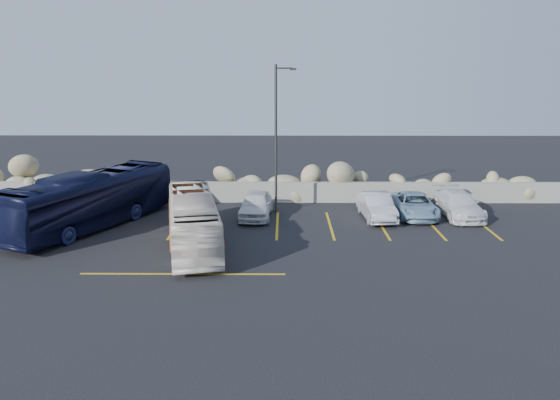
{
  "coord_description": "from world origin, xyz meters",
  "views": [
    {
      "loc": [
        2.95,
        -19.71,
        7.81
      ],
      "look_at": [
        2.76,
        4.0,
        2.06
      ],
      "focal_mm": 35.0,
      "sensor_mm": 36.0,
      "label": 1
    }
  ],
  "objects_px": {
    "tour_coach": "(91,200)",
    "vintage_bus": "(193,220)",
    "lamppost": "(277,135)",
    "car_b": "(376,206)",
    "car_d": "(414,205)",
    "car_a": "(256,205)",
    "car_c": "(458,205)"
  },
  "relations": [
    {
      "from": "vintage_bus",
      "to": "car_c",
      "type": "bearing_deg",
      "value": 8.64
    },
    {
      "from": "tour_coach",
      "to": "vintage_bus",
      "type": "bearing_deg",
      "value": -2.51
    },
    {
      "from": "car_a",
      "to": "car_c",
      "type": "relative_size",
      "value": 0.89
    },
    {
      "from": "tour_coach",
      "to": "car_a",
      "type": "distance_m",
      "value": 8.37
    },
    {
      "from": "vintage_bus",
      "to": "car_d",
      "type": "relative_size",
      "value": 1.92
    },
    {
      "from": "lamppost",
      "to": "car_a",
      "type": "relative_size",
      "value": 1.97
    },
    {
      "from": "lamppost",
      "to": "vintage_bus",
      "type": "bearing_deg",
      "value": -122.7
    },
    {
      "from": "lamppost",
      "to": "vintage_bus",
      "type": "relative_size",
      "value": 0.95
    },
    {
      "from": "car_b",
      "to": "car_c",
      "type": "relative_size",
      "value": 0.9
    },
    {
      "from": "car_c",
      "to": "tour_coach",
      "type": "bearing_deg",
      "value": -175.24
    },
    {
      "from": "car_d",
      "to": "lamppost",
      "type": "bearing_deg",
      "value": 175.77
    },
    {
      "from": "vintage_bus",
      "to": "car_a",
      "type": "relative_size",
      "value": 2.08
    },
    {
      "from": "lamppost",
      "to": "car_a",
      "type": "distance_m",
      "value": 3.89
    },
    {
      "from": "lamppost",
      "to": "car_d",
      "type": "height_order",
      "value": "lamppost"
    },
    {
      "from": "car_a",
      "to": "car_b",
      "type": "distance_m",
      "value": 6.42
    },
    {
      "from": "car_d",
      "to": "tour_coach",
      "type": "bearing_deg",
      "value": -171.62
    },
    {
      "from": "lamppost",
      "to": "car_d",
      "type": "distance_m",
      "value": 8.32
    },
    {
      "from": "car_d",
      "to": "car_a",
      "type": "bearing_deg",
      "value": -177.27
    },
    {
      "from": "lamppost",
      "to": "car_b",
      "type": "bearing_deg",
      "value": -12.2
    },
    {
      "from": "lamppost",
      "to": "car_c",
      "type": "height_order",
      "value": "lamppost"
    },
    {
      "from": "tour_coach",
      "to": "car_c",
      "type": "distance_m",
      "value": 19.14
    },
    {
      "from": "lamppost",
      "to": "car_b",
      "type": "relative_size",
      "value": 1.96
    },
    {
      "from": "vintage_bus",
      "to": "car_b",
      "type": "relative_size",
      "value": 2.07
    },
    {
      "from": "car_b",
      "to": "car_c",
      "type": "xyz_separation_m",
      "value": [
        4.47,
        0.45,
        -0.01
      ]
    },
    {
      "from": "vintage_bus",
      "to": "car_a",
      "type": "xyz_separation_m",
      "value": [
        2.58,
        4.81,
        -0.49
      ]
    },
    {
      "from": "lamppost",
      "to": "car_b",
      "type": "xyz_separation_m",
      "value": [
        5.3,
        -1.15,
        -3.62
      ]
    },
    {
      "from": "car_a",
      "to": "car_d",
      "type": "bearing_deg",
      "value": 4.77
    },
    {
      "from": "lamppost",
      "to": "car_d",
      "type": "relative_size",
      "value": 1.81
    },
    {
      "from": "tour_coach",
      "to": "car_c",
      "type": "relative_size",
      "value": 2.21
    },
    {
      "from": "tour_coach",
      "to": "car_d",
      "type": "bearing_deg",
      "value": 32.58
    },
    {
      "from": "lamppost",
      "to": "car_d",
      "type": "bearing_deg",
      "value": -4.95
    },
    {
      "from": "car_b",
      "to": "car_d",
      "type": "height_order",
      "value": "car_b"
    }
  ]
}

